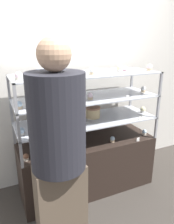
# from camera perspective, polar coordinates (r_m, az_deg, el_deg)

# --- Properties ---
(ground_plane) EXTENTS (20.00, 20.00, 0.00)m
(ground_plane) POSITION_cam_1_polar(r_m,az_deg,el_deg) (2.82, -0.00, -18.81)
(ground_plane) COLOR #38332D
(back_wall) EXTENTS (8.00, 0.05, 2.60)m
(back_wall) POSITION_cam_1_polar(r_m,az_deg,el_deg) (2.67, -3.80, 9.55)
(back_wall) COLOR silver
(back_wall) RESTS_ON ground_plane
(display_base) EXTENTS (1.53, 0.55, 0.62)m
(display_base) POSITION_cam_1_polar(r_m,az_deg,el_deg) (2.65, -0.00, -13.50)
(display_base) COLOR black
(display_base) RESTS_ON ground_plane
(display_riser_lower) EXTENTS (1.53, 0.55, 0.25)m
(display_riser_lower) POSITION_cam_1_polar(r_m,az_deg,el_deg) (2.41, -0.00, -2.30)
(display_riser_lower) COLOR #99999E
(display_riser_lower) RESTS_ON display_base
(display_riser_middle) EXTENTS (1.53, 0.55, 0.25)m
(display_riser_middle) POSITION_cam_1_polar(r_m,az_deg,el_deg) (2.33, -0.00, 3.57)
(display_riser_middle) COLOR #99999E
(display_riser_middle) RESTS_ON display_riser_lower
(display_riser_upper) EXTENTS (1.53, 0.55, 0.25)m
(display_riser_upper) POSITION_cam_1_polar(r_m,az_deg,el_deg) (2.28, -0.00, 9.78)
(display_riser_upper) COLOR #99999E
(display_riser_upper) RESTS_ON display_riser_middle
(layer_cake_centerpiece) EXTENTS (0.17, 0.17, 0.12)m
(layer_cake_centerpiece) POSITION_cam_1_polar(r_m,az_deg,el_deg) (2.45, 1.53, -0.02)
(layer_cake_centerpiece) COLOR #DBBC84
(layer_cake_centerpiece) RESTS_ON display_riser_lower
(sheet_cake_frosted) EXTENTS (0.25, 0.16, 0.07)m
(sheet_cake_frosted) POSITION_cam_1_polar(r_m,az_deg,el_deg) (2.11, -9.19, 10.16)
(sheet_cake_frosted) COLOR brown
(sheet_cake_frosted) RESTS_ON display_riser_upper
(cupcake_0) EXTENTS (0.05, 0.05, 0.07)m
(cupcake_0) POSITION_cam_1_polar(r_m,az_deg,el_deg) (2.19, -15.65, -11.28)
(cupcake_0) COLOR beige
(cupcake_0) RESTS_ON display_base
(cupcake_1) EXTENTS (0.05, 0.05, 0.07)m
(cupcake_1) POSITION_cam_1_polar(r_m,az_deg,el_deg) (2.29, -4.20, -9.26)
(cupcake_1) COLOR beige
(cupcake_1) RESTS_ON display_base
(cupcake_2) EXTENTS (0.05, 0.05, 0.07)m
(cupcake_2) POSITION_cam_1_polar(r_m,az_deg,el_deg) (2.48, 6.67, -7.08)
(cupcake_2) COLOR #CCB28C
(cupcake_2) RESTS_ON display_base
(cupcake_3) EXTENTS (0.05, 0.05, 0.07)m
(cupcake_3) POSITION_cam_1_polar(r_m,az_deg,el_deg) (2.73, 14.75, -5.15)
(cupcake_3) COLOR beige
(cupcake_3) RESTS_ON display_base
(price_tag_0) EXTENTS (0.04, 0.00, 0.04)m
(price_tag_0) POSITION_cam_1_polar(r_m,az_deg,el_deg) (2.55, 13.19, -6.99)
(price_tag_0) COLOR white
(price_tag_0) RESTS_ON display_base
(cupcake_4) EXTENTS (0.06, 0.06, 0.07)m
(cupcake_4) POSITION_cam_1_polar(r_m,az_deg,el_deg) (2.10, -16.81, -4.90)
(cupcake_4) COLOR white
(cupcake_4) RESTS_ON display_riser_lower
(cupcake_5) EXTENTS (0.06, 0.06, 0.07)m
(cupcake_5) POSITION_cam_1_polar(r_m,az_deg,el_deg) (2.71, 14.40, 0.55)
(cupcake_5) COLOR white
(cupcake_5) RESTS_ON display_riser_lower
(price_tag_1) EXTENTS (0.04, 0.00, 0.04)m
(price_tag_1) POSITION_cam_1_polar(r_m,az_deg,el_deg) (2.45, 13.70, -1.58)
(price_tag_1) COLOR white
(price_tag_1) RESTS_ON display_riser_lower
(cupcake_6) EXTENTS (0.06, 0.06, 0.07)m
(cupcake_6) POSITION_cam_1_polar(r_m,az_deg,el_deg) (2.01, -17.30, 1.70)
(cupcake_6) COLOR #CCB28C
(cupcake_6) RESTS_ON display_riser_middle
(cupcake_7) EXTENTS (0.06, 0.06, 0.07)m
(cupcake_7) POSITION_cam_1_polar(r_m,az_deg,el_deg) (2.23, 0.83, 4.12)
(cupcake_7) COLOR #CCB28C
(cupcake_7) RESTS_ON display_riser_middle
(cupcake_8) EXTENTS (0.06, 0.06, 0.07)m
(cupcake_8) POSITION_cam_1_polar(r_m,az_deg,el_deg) (2.63, 14.52, 5.73)
(cupcake_8) COLOR #CCB28C
(cupcake_8) RESTS_ON display_riser_middle
(price_tag_2) EXTENTS (0.04, 0.00, 0.04)m
(price_tag_2) POSITION_cam_1_polar(r_m,az_deg,el_deg) (2.27, 10.56, 3.79)
(price_tag_2) COLOR white
(price_tag_2) RESTS_ON display_riser_middle
(cupcake_9) EXTENTS (0.06, 0.06, 0.07)m
(cupcake_9) POSITION_cam_1_polar(r_m,az_deg,el_deg) (1.95, -17.47, 8.91)
(cupcake_9) COLOR beige
(cupcake_9) RESTS_ON display_riser_upper
(cupcake_10) EXTENTS (0.06, 0.06, 0.07)m
(cupcake_10) POSITION_cam_1_polar(r_m,az_deg,el_deg) (2.18, 1.40, 10.64)
(cupcake_10) COLOR #CCB28C
(cupcake_10) RESTS_ON display_riser_upper
(cupcake_11) EXTENTS (0.06, 0.06, 0.07)m
(cupcake_11) POSITION_cam_1_polar(r_m,az_deg,el_deg) (2.41, 8.54, 11.17)
(cupcake_11) COLOR white
(cupcake_11) RESTS_ON display_riser_upper
(cupcake_12) EXTENTS (0.06, 0.06, 0.07)m
(cupcake_12) POSITION_cam_1_polar(r_m,az_deg,el_deg) (2.57, 16.03, 11.13)
(cupcake_12) COLOR #CCB28C
(cupcake_12) RESTS_ON display_riser_upper
(price_tag_3) EXTENTS (0.04, 0.00, 0.04)m
(price_tag_3) POSITION_cam_1_polar(r_m,az_deg,el_deg) (2.12, 6.44, 9.96)
(price_tag_3) COLOR white
(price_tag_3) RESTS_ON display_riser_upper
(donut_glazed) EXTENTS (0.13, 0.13, 0.04)m
(donut_glazed) POSITION_cam_1_polar(r_m,az_deg,el_deg) (2.54, 9.12, 11.22)
(donut_glazed) COLOR #EFB2BC
(donut_glazed) RESTS_ON display_riser_upper
(customer_figure) EXTENTS (0.40, 0.40, 1.73)m
(customer_figure) POSITION_cam_1_polar(r_m,az_deg,el_deg) (1.64, -7.47, -10.16)
(customer_figure) COLOR brown
(customer_figure) RESTS_ON ground_plane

